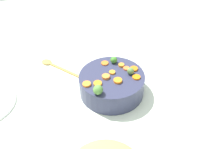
# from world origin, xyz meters

# --- Properties ---
(tabletop) EXTENTS (2.40, 2.40, 0.02)m
(tabletop) POSITION_xyz_m (0.00, 0.00, 0.01)
(tabletop) COLOR silver
(tabletop) RESTS_ON ground
(serving_bowl_carrots) EXTENTS (0.29, 0.29, 0.10)m
(serving_bowl_carrots) POSITION_xyz_m (-0.03, 0.00, 0.07)
(serving_bowl_carrots) COLOR #2F324F
(serving_bowl_carrots) RESTS_ON tabletop
(carrot_slice_0) EXTENTS (0.05, 0.05, 0.01)m
(carrot_slice_0) POSITION_xyz_m (0.04, 0.05, 0.12)
(carrot_slice_0) COLOR orange
(carrot_slice_0) RESTS_ON serving_bowl_carrots
(carrot_slice_1) EXTENTS (0.03, 0.03, 0.01)m
(carrot_slice_1) POSITION_xyz_m (-0.10, -0.04, 0.12)
(carrot_slice_1) COLOR orange
(carrot_slice_1) RESTS_ON serving_bowl_carrots
(carrot_slice_2) EXTENTS (0.03, 0.03, 0.01)m
(carrot_slice_2) POSITION_xyz_m (-0.08, -0.06, 0.12)
(carrot_slice_2) COLOR orange
(carrot_slice_2) RESTS_ON serving_bowl_carrots
(carrot_slice_3) EXTENTS (0.04, 0.04, 0.01)m
(carrot_slice_3) POSITION_xyz_m (-0.13, 0.03, 0.12)
(carrot_slice_3) COLOR orange
(carrot_slice_3) RESTS_ON serving_bowl_carrots
(carrot_slice_4) EXTENTS (0.05, 0.05, 0.01)m
(carrot_slice_4) POSITION_xyz_m (-0.05, 0.04, 0.12)
(carrot_slice_4) COLOR orange
(carrot_slice_4) RESTS_ON serving_bowl_carrots
(carrot_slice_5) EXTENTS (0.04, 0.04, 0.01)m
(carrot_slice_5) POSITION_xyz_m (0.00, 0.01, 0.12)
(carrot_slice_5) COLOR orange
(carrot_slice_5) RESTS_ON serving_bowl_carrots
(carrot_slice_6) EXTENTS (0.04, 0.04, 0.01)m
(carrot_slice_6) POSITION_xyz_m (-0.03, -0.02, 0.12)
(carrot_slice_6) COLOR orange
(carrot_slice_6) RESTS_ON serving_bowl_carrots
(carrot_slice_7) EXTENTS (0.05, 0.05, 0.01)m
(carrot_slice_7) POSITION_xyz_m (-0.01, -0.09, 0.12)
(carrot_slice_7) COLOR orange
(carrot_slice_7) RESTS_ON serving_bowl_carrots
(carrot_slice_8) EXTENTS (0.05, 0.05, 0.01)m
(carrot_slice_8) POSITION_xyz_m (0.09, 0.05, 0.12)
(carrot_slice_8) COLOR orange
(carrot_slice_8) RESTS_ON serving_bowl_carrots
(carrot_slice_9) EXTENTS (0.05, 0.05, 0.01)m
(carrot_slice_9) POSITION_xyz_m (-0.13, -0.03, 0.12)
(carrot_slice_9) COLOR orange
(carrot_slice_9) RESTS_ON serving_bowl_carrots
(brussels_sprout_0) EXTENTS (0.03, 0.03, 0.03)m
(brussels_sprout_0) POSITION_xyz_m (-0.05, -0.09, 0.13)
(brussels_sprout_0) COLOR #42882F
(brussels_sprout_0) RESTS_ON serving_bowl_carrots
(brussels_sprout_1) EXTENTS (0.03, 0.03, 0.03)m
(brussels_sprout_1) POSITION_xyz_m (-0.11, 0.00, 0.13)
(brussels_sprout_1) COLOR #52763F
(brussels_sprout_1) RESTS_ON serving_bowl_carrots
(brussels_sprout_2) EXTENTS (0.04, 0.04, 0.04)m
(brussels_sprout_2) POSITION_xyz_m (0.04, 0.10, 0.14)
(brussels_sprout_2) COLOR #52843B
(brussels_sprout_2) RESTS_ON serving_bowl_carrots
(wooden_spoon) EXTENTS (0.26, 0.24, 0.01)m
(wooden_spoon) POSITION_xyz_m (0.23, -0.23, 0.03)
(wooden_spoon) COLOR #B99147
(wooden_spoon) RESTS_ON tabletop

